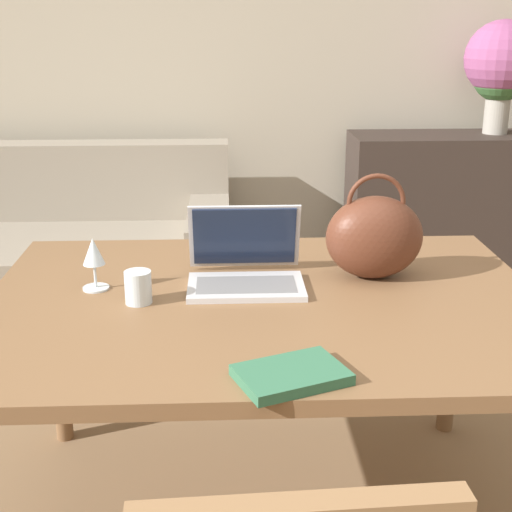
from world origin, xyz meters
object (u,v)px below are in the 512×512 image
Objects in this scene: laptop at (245,262)px; flower_vase at (502,65)px; wine_glass at (94,255)px; couch at (34,259)px; handbag at (374,236)px; drinking_glass at (138,287)px.

flower_vase is at bearing 52.81° from laptop.
laptop is at bearing 5.53° from wine_glass.
laptop is (1.03, -1.55, 0.50)m from couch.
flower_vase reaches higher than couch.
flower_vase is at bearing 6.37° from couch.
handbag is at bearing 4.41° from wine_glass.
couch reaches higher than drinking_glass.
couch is 2.15m from handbag.
flower_vase reaches higher than handbag.
laptop reaches higher than drinking_glass.
couch is 3.43× the size of flower_vase.
drinking_glass is (0.74, -1.70, 0.49)m from couch.
couch is 6.14× the size of laptop.
couch is 1.93m from laptop.
couch is at bearing 113.59° from drinking_glass.
handbag reaches higher than drinking_glass.
handbag is 2.09m from flower_vase.
handbag reaches higher than wine_glass.
wine_glass is at bearing -174.47° from laptop.
flower_vase is at bearing 60.69° from handbag.
laptop is 1.05× the size of handbag.
drinking_glass is 2.61m from flower_vase.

